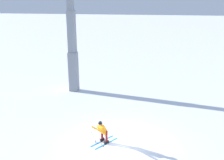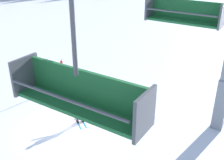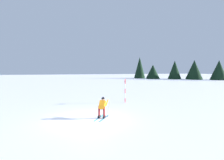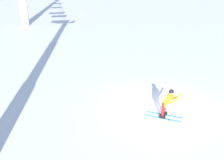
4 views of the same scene
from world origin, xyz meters
TOP-DOWN VIEW (x-y plane):
  - ground_plane at (0.00, 0.00)m, footprint 260.00×260.00m
  - skier_carving_main at (-1.05, 0.01)m, footprint 1.43×1.70m
  - trail_marker_pole at (-4.62, -4.72)m, footprint 0.07×0.28m
  - tree_line_ridge at (-41.00, -43.58)m, footprint 26.08×25.63m

SIDE VIEW (x-z plane):
  - ground_plane at x=0.00m, z-range 0.00..0.00m
  - skier_carving_main at x=-1.05m, z-range 0.04..1.64m
  - trail_marker_pole at x=-4.62m, z-range 0.09..2.55m
  - tree_line_ridge at x=-41.00m, z-range -0.92..8.25m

